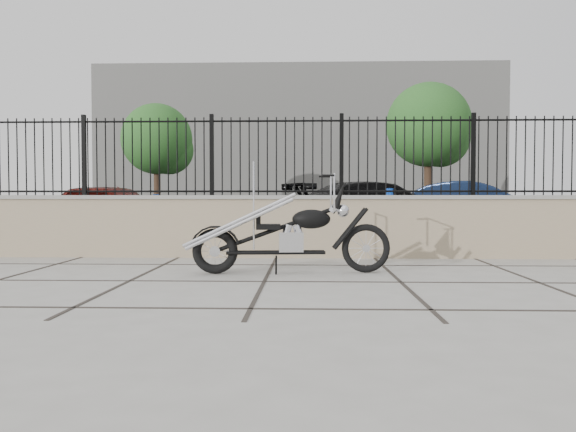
# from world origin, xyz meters

# --- Properties ---
(ground_plane) EXTENTS (90.00, 90.00, 0.00)m
(ground_plane) POSITION_xyz_m (0.00, 0.00, 0.00)
(ground_plane) COLOR #99968E
(ground_plane) RESTS_ON ground
(parking_lot) EXTENTS (30.00, 30.00, 0.00)m
(parking_lot) POSITION_xyz_m (0.00, 12.50, 0.00)
(parking_lot) COLOR black
(parking_lot) RESTS_ON ground
(retaining_wall) EXTENTS (14.00, 0.36, 0.96)m
(retaining_wall) POSITION_xyz_m (0.00, 2.50, 0.48)
(retaining_wall) COLOR gray
(retaining_wall) RESTS_ON ground_plane
(iron_fence) EXTENTS (14.00, 0.08, 1.20)m
(iron_fence) POSITION_xyz_m (0.00, 2.50, 1.56)
(iron_fence) COLOR black
(iron_fence) RESTS_ON retaining_wall
(background_building) EXTENTS (22.00, 6.00, 8.00)m
(background_building) POSITION_xyz_m (0.00, 26.50, 4.00)
(background_building) COLOR beige
(background_building) RESTS_ON ground_plane
(chopper_motorcycle) EXTENTS (2.33, 0.58, 1.38)m
(chopper_motorcycle) POSITION_xyz_m (0.23, 0.68, 0.69)
(chopper_motorcycle) COLOR black
(chopper_motorcycle) RESTS_ON ground_plane
(car_red) EXTENTS (3.98, 2.62, 1.26)m
(car_red) POSITION_xyz_m (-4.15, 7.00, 0.63)
(car_red) COLOR #490E0A
(car_red) RESTS_ON parking_lot
(car_black) EXTENTS (4.79, 3.31, 1.29)m
(car_black) POSITION_xyz_m (2.19, 7.33, 0.64)
(car_black) COLOR black
(car_black) RESTS_ON parking_lot
(car_blue) EXTENTS (4.18, 2.59, 1.30)m
(car_blue) POSITION_xyz_m (4.55, 7.42, 0.65)
(car_blue) COLOR #0D1932
(car_blue) RESTS_ON parking_lot
(bollard_a) EXTENTS (0.13, 0.13, 0.98)m
(bollard_a) POSITION_xyz_m (-2.53, 4.93, 0.49)
(bollard_a) COLOR #0E20DA
(bollard_a) RESTS_ON ground_plane
(bollard_b) EXTENTS (0.16, 0.16, 1.09)m
(bollard_b) POSITION_xyz_m (1.98, 4.17, 0.54)
(bollard_b) COLOR #0D23C4
(bollard_b) RESTS_ON ground_plane
(tree_left) EXTENTS (2.90, 2.90, 4.90)m
(tree_left) POSITION_xyz_m (-5.71, 16.80, 3.43)
(tree_left) COLOR #382619
(tree_left) RESTS_ON ground_plane
(tree_right) EXTENTS (3.29, 3.29, 5.55)m
(tree_right) POSITION_xyz_m (5.22, 16.03, 3.89)
(tree_right) COLOR #382619
(tree_right) RESTS_ON ground_plane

